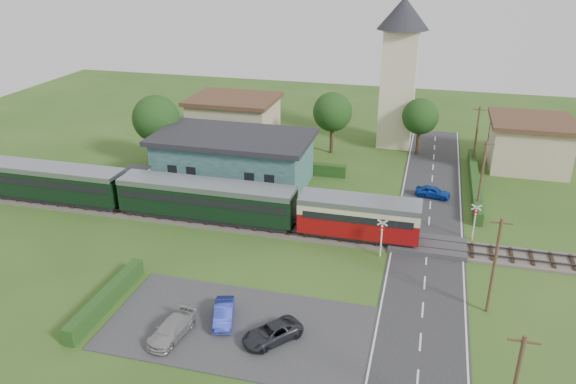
% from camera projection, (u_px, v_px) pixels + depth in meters
% --- Properties ---
extents(ground, '(120.00, 120.00, 0.00)m').
position_uv_depth(ground, '(303.00, 244.00, 46.65)').
color(ground, '#2D4C19').
extents(railway_track, '(76.00, 3.20, 0.49)m').
position_uv_depth(railway_track, '(309.00, 232.00, 48.38)').
color(railway_track, '#4C443D').
rests_on(railway_track, ground).
extents(road, '(6.00, 70.00, 0.05)m').
position_uv_depth(road, '(426.00, 259.00, 44.30)').
color(road, '#28282B').
rests_on(road, ground).
extents(car_park, '(17.00, 9.00, 0.08)m').
position_uv_depth(car_park, '(238.00, 327.00, 36.35)').
color(car_park, '#333335').
rests_on(car_park, ground).
extents(crossing_deck, '(6.20, 3.40, 0.45)m').
position_uv_depth(crossing_deck, '(427.00, 245.00, 46.00)').
color(crossing_deck, '#333335').
rests_on(crossing_deck, ground).
extents(platform, '(30.00, 3.00, 0.45)m').
position_uv_depth(platform, '(214.00, 204.00, 53.51)').
color(platform, gray).
rests_on(platform, ground).
extents(equipment_hut, '(2.30, 2.30, 2.55)m').
position_uv_depth(equipment_hut, '(137.00, 181.00, 54.77)').
color(equipment_hut, beige).
rests_on(equipment_hut, platform).
extents(station_building, '(16.00, 9.00, 5.30)m').
position_uv_depth(station_building, '(234.00, 159.00, 57.66)').
color(station_building, '#254B4A').
rests_on(station_building, ground).
extents(train, '(43.20, 2.90, 3.40)m').
position_uv_depth(train, '(174.00, 195.00, 50.47)').
color(train, '#232328').
rests_on(train, ground).
extents(church_tower, '(6.00, 6.00, 17.60)m').
position_uv_depth(church_tower, '(400.00, 62.00, 66.22)').
color(church_tower, beige).
rests_on(church_tower, ground).
extents(house_west, '(10.80, 8.80, 5.50)m').
position_uv_depth(house_west, '(234.00, 118.00, 71.20)').
color(house_west, tan).
rests_on(house_west, ground).
extents(house_east, '(8.80, 8.80, 5.50)m').
position_uv_depth(house_east, '(529.00, 143.00, 62.14)').
color(house_east, tan).
rests_on(house_east, ground).
extents(hedge_carpark, '(0.80, 9.00, 1.20)m').
position_uv_depth(hedge_carpark, '(107.00, 299.00, 38.34)').
color(hedge_carpark, '#193814').
rests_on(hedge_carpark, ground).
extents(hedge_roadside, '(0.80, 18.00, 1.20)m').
position_uv_depth(hedge_roadside, '(475.00, 183.00, 57.28)').
color(hedge_roadside, '#193814').
rests_on(hedge_roadside, ground).
extents(hedge_station, '(22.00, 0.80, 1.30)m').
position_uv_depth(hedge_station, '(248.00, 163.00, 62.47)').
color(hedge_station, '#193814').
rests_on(hedge_station, ground).
extents(tree_a, '(5.20, 5.20, 8.00)m').
position_uv_depth(tree_a, '(156.00, 119.00, 61.59)').
color(tree_a, '#332316').
rests_on(tree_a, ground).
extents(tree_b, '(4.60, 4.60, 7.34)m').
position_uv_depth(tree_b, '(332.00, 112.00, 65.50)').
color(tree_b, '#332316').
rests_on(tree_b, ground).
extents(tree_c, '(4.20, 4.20, 6.78)m').
position_uv_depth(tree_c, '(420.00, 117.00, 65.08)').
color(tree_c, '#332316').
rests_on(tree_c, ground).
extents(utility_pole_b, '(1.40, 0.22, 7.00)m').
position_uv_depth(utility_pole_b, '(494.00, 265.00, 36.57)').
color(utility_pole_b, '#473321').
rests_on(utility_pole_b, ground).
extents(utility_pole_c, '(1.40, 0.22, 7.00)m').
position_uv_depth(utility_pole_c, '(482.00, 176.00, 50.75)').
color(utility_pole_c, '#473321').
rests_on(utility_pole_c, ground).
extents(utility_pole_d, '(1.40, 0.22, 7.00)m').
position_uv_depth(utility_pole_d, '(476.00, 137.00, 61.39)').
color(utility_pole_d, '#473321').
rests_on(utility_pole_d, ground).
extents(crossing_signal_near, '(0.84, 0.28, 3.28)m').
position_uv_depth(crossing_signal_near, '(382.00, 233.00, 43.94)').
color(crossing_signal_near, silver).
rests_on(crossing_signal_near, ground).
extents(crossing_signal_far, '(0.84, 0.28, 3.28)m').
position_uv_depth(crossing_signal_far, '(475.00, 217.00, 46.51)').
color(crossing_signal_far, silver).
rests_on(crossing_signal_far, ground).
extents(streetlamp_west, '(0.30, 0.30, 5.15)m').
position_uv_depth(streetlamp_west, '(166.00, 123.00, 68.31)').
color(streetlamp_west, '#3F3F47').
rests_on(streetlamp_west, ground).
extents(streetlamp_east, '(0.30, 0.30, 5.15)m').
position_uv_depth(streetlamp_east, '(490.00, 130.00, 65.63)').
color(streetlamp_east, '#3F3F47').
rests_on(streetlamp_east, ground).
extents(car_on_road, '(3.54, 1.88, 1.15)m').
position_uv_depth(car_on_road, '(433.00, 192.00, 55.10)').
color(car_on_road, '#0E36A4').
rests_on(car_on_road, road).
extents(car_park_blue, '(2.14, 3.66, 1.14)m').
position_uv_depth(car_park_blue, '(224.00, 313.00, 36.72)').
color(car_park_blue, '#2534A5').
rests_on(car_park_blue, car_park).
extents(car_park_silver, '(2.19, 4.18, 1.16)m').
position_uv_depth(car_park_silver, '(172.00, 329.00, 35.18)').
color(car_park_silver, '#9E9E9E').
rests_on(car_park_silver, car_park).
extents(car_park_dark, '(3.90, 4.14, 1.09)m').
position_uv_depth(car_park_dark, '(272.00, 333.00, 34.90)').
color(car_park_dark, '#25262D').
rests_on(car_park_dark, car_park).
extents(pedestrian_near, '(0.66, 0.44, 1.80)m').
position_uv_depth(pedestrian_near, '(278.00, 203.00, 50.98)').
color(pedestrian_near, gray).
rests_on(pedestrian_near, platform).
extents(pedestrian_far, '(0.97, 1.10, 1.90)m').
position_uv_depth(pedestrian_far, '(165.00, 187.00, 54.29)').
color(pedestrian_far, gray).
rests_on(pedestrian_far, platform).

